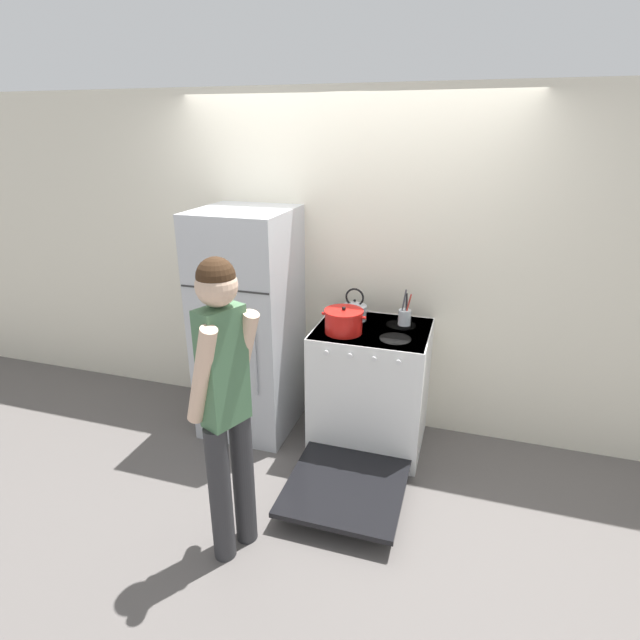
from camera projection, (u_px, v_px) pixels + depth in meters
ground_plane at (342, 412)px, 4.25m from camera, size 14.00×14.00×0.00m
wall_back at (346, 267)px, 3.82m from camera, size 10.00×0.06×2.55m
refrigerator at (249, 324)px, 3.81m from camera, size 0.67×0.73×1.74m
stove_range at (369, 390)px, 3.67m from camera, size 0.80×1.42×0.94m
dutch_oven_pot at (344, 321)px, 3.44m from camera, size 0.31×0.27×0.19m
tea_kettle at (355, 310)px, 3.67m from camera, size 0.22×0.18×0.24m
utensil_jar at (405, 316)px, 3.58m from camera, size 0.09×0.09×0.27m
person at (225, 398)px, 2.55m from camera, size 0.36×0.41×1.72m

